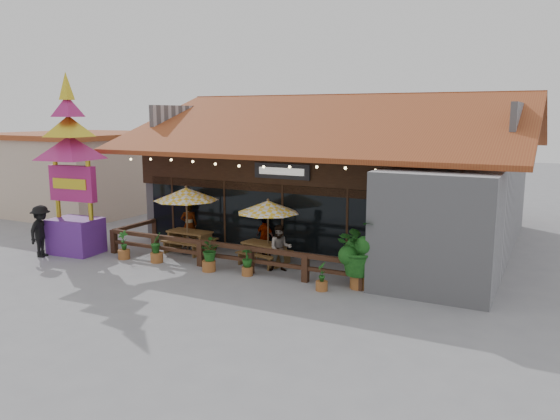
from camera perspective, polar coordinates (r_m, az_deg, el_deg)
The scene contains 19 objects.
ground at distance 18.44m, azimuth -0.96°, elevation -6.46°, with size 100.00×100.00×0.00m, color gray.
restaurant_building at distance 23.82m, azimuth 7.11°, elevation 2.64°, with size 15.50×14.73×6.09m.
patio_railing at distance 19.19m, azimuth -7.30°, elevation -3.98°, with size 10.00×2.60×0.92m.
neighbor_building at distance 31.95m, azimuth -20.02°, elevation 3.85°, with size 8.40×8.40×4.22m.
umbrella_left at distance 20.62m, azimuth -9.77°, elevation 1.63°, with size 2.78×2.78×2.61m.
umbrella_right at distance 18.85m, azimuth -1.26°, elevation 0.30°, with size 2.56×2.56×2.35m.
picnic_table_left at distance 21.19m, azimuth -9.40°, elevation -2.88°, with size 1.74×1.52×0.82m.
picnic_table_right at distance 19.26m, azimuth -1.64°, elevation -4.17°, with size 1.75×1.57×0.76m.
thai_sign_tower at distance 21.67m, azimuth -21.04°, elevation 5.63°, with size 2.88×2.88×7.23m.
tropical_plant at distance 16.59m, azimuth 8.39°, elevation -4.02°, with size 2.07×2.04×2.16m.
diner_a at distance 21.96m, azimuth -9.49°, elevation -1.54°, with size 0.64×0.42×1.77m, color #362011.
diner_b at distance 18.29m, azimuth 0.03°, elevation -4.02°, with size 0.77×0.60×1.59m, color #362011.
diner_c at distance 20.17m, azimuth -1.55°, elevation -2.83°, with size 0.87×0.36×1.49m, color #362011.
pedestrian at distance 21.96m, azimuth -23.66°, elevation -2.04°, with size 1.25×0.72×1.93m, color black.
planter_a at distance 20.71m, azimuth -16.02°, elevation -3.75°, with size 0.43×0.43×1.05m.
planter_b at distance 19.94m, azimuth -12.78°, elevation -3.97°, with size 0.45×0.45×1.09m.
planter_c at distance 18.49m, azimuth -7.47°, elevation -4.49°, with size 0.85×0.80×1.11m.
planter_d at distance 17.93m, azimuth -3.45°, elevation -5.51°, with size 0.45×0.45×0.90m.
planter_e at distance 16.48m, azimuth 4.38°, elevation -7.16°, with size 0.36×0.38×0.89m.
Camera 1 is at (8.35, -15.59, 5.22)m, focal length 35.00 mm.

